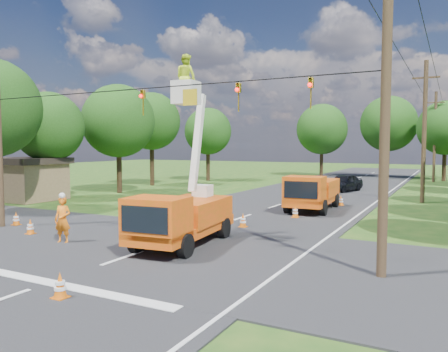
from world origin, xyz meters
The scene contains 27 objects.
ground centered at (0.00, 20.00, 0.00)m, with size 140.00×140.00×0.00m, color #1D4715.
road_main centered at (0.00, 20.00, 0.00)m, with size 12.00×100.00×0.06m, color black.
road_cross centered at (0.00, 2.00, 0.00)m, with size 56.00×10.00×0.07m, color black.
stop_bar centered at (0.00, -3.20, 0.00)m, with size 9.00×0.45×0.02m, color silver.
edge_line centered at (5.60, 20.00, 0.00)m, with size 0.12×90.00×0.02m, color silver.
bucket_truck centered at (0.73, 2.73, 1.68)m, with size 2.80×6.04×7.72m.
second_truck centered at (2.65, 14.50, 1.18)m, with size 2.70×6.19×2.27m.
ground_worker centered at (-3.94, 0.85, 0.98)m, with size 0.71×0.47×1.96m, color #DA6112.
distant_car centered at (1.85, 27.03, 0.77)m, with size 1.83×4.54×1.55m, color black.
traffic_cone_1 centered at (1.25, -3.93, 0.36)m, with size 0.38×0.38×0.71m.
traffic_cone_2 centered at (1.24, 7.44, 0.36)m, with size 0.38×0.38×0.71m.
traffic_cone_3 centered at (2.62, 11.40, 0.36)m, with size 0.38×0.38×0.71m.
traffic_cone_4 centered at (-6.62, 1.39, 0.36)m, with size 0.38×0.38×0.71m.
traffic_cone_5 centered at (-9.18, 2.57, 0.36)m, with size 0.38×0.38×0.71m.
traffic_cone_7 centered at (3.75, 17.59, 0.36)m, with size 0.38×0.38×0.71m.
pole_right_near centered at (8.50, 2.00, 5.11)m, with size 1.80×0.30×10.00m.
pole_right_mid centered at (8.50, 22.00, 5.11)m, with size 1.80×0.30×10.00m.
pole_right_far centered at (8.50, 42.00, 5.11)m, with size 1.80×0.30×10.00m.
signal_span centered at (2.23, 1.99, 5.88)m, with size 18.00×0.29×1.07m.
shed centered at (-18.00, 10.00, 1.62)m, with size 5.50×4.50×3.15m.
tree_left_c centered at (-16.50, 11.00, 5.44)m, with size 5.20×5.20×8.06m.
tree_left_d centered at (-15.00, 17.00, 6.12)m, with size 6.20×6.20×9.24m.
tree_left_e centered at (-16.80, 24.00, 6.49)m, with size 5.80×5.80×9.41m.
tree_left_f centered at (-14.80, 32.00, 5.69)m, with size 5.40×5.40×8.40m.
tree_far_a centered at (-5.00, 45.00, 6.19)m, with size 6.60×6.60×9.50m.
tree_far_b centered at (3.00, 47.00, 6.81)m, with size 7.00×7.00×10.32m.
tree_far_c centered at (9.50, 44.00, 6.06)m, with size 6.20×6.20×9.18m.
Camera 1 is at (10.33, -11.92, 4.06)m, focal length 35.00 mm.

